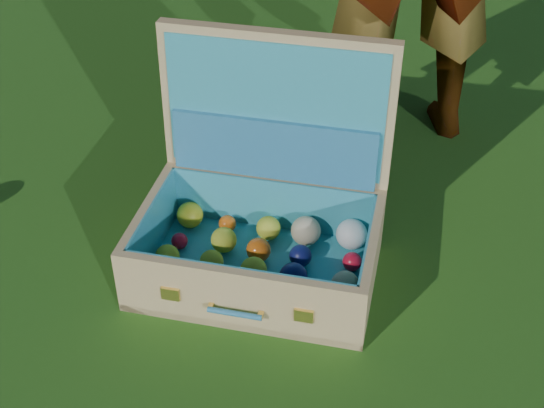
{
  "coord_description": "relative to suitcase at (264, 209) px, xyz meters",
  "views": [
    {
      "loc": [
        0.78,
        -0.95,
        1.16
      ],
      "look_at": [
        0.14,
        0.22,
        0.16
      ],
      "focal_mm": 50.0,
      "sensor_mm": 36.0,
      "label": 1
    }
  ],
  "objects": [
    {
      "name": "ground",
      "position": [
        -0.13,
        -0.21,
        -0.14
      ],
      "size": [
        60.0,
        60.0,
        0.0
      ],
      "primitive_type": "plane",
      "color": "#215114",
      "rests_on": "ground"
    },
    {
      "name": "suitcase",
      "position": [
        0.0,
        0.0,
        0.0
      ],
      "size": [
        0.61,
        0.52,
        0.51
      ],
      "rotation": [
        0.0,
        0.0,
        0.27
      ],
      "color": "tan",
      "rests_on": "ground"
    }
  ]
}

